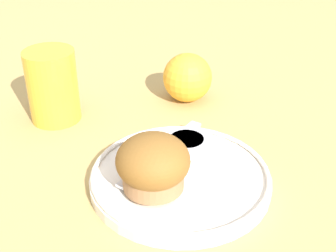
{
  "coord_description": "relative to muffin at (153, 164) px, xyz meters",
  "views": [
    {
      "loc": [
        -0.25,
        -0.41,
        0.36
      ],
      "look_at": [
        -0.0,
        0.03,
        0.06
      ],
      "focal_mm": 50.0,
      "sensor_mm": 36.0,
      "label": 1
    }
  ],
  "objects": [
    {
      "name": "orange_fruit",
      "position": [
        0.17,
        0.2,
        -0.01
      ],
      "size": [
        0.08,
        0.08,
        0.08
      ],
      "color": "#F4A82D",
      "rests_on": "ground_plane"
    },
    {
      "name": "muffin",
      "position": [
        0.0,
        0.0,
        0.0
      ],
      "size": [
        0.09,
        0.09,
        0.07
      ],
      "color": "#9E7047",
      "rests_on": "plate"
    },
    {
      "name": "juice_glass",
      "position": [
        -0.04,
        0.24,
        0.0
      ],
      "size": [
        0.08,
        0.08,
        0.11
      ],
      "color": "gold",
      "rests_on": "ground_plane"
    },
    {
      "name": "ground_plane",
      "position": [
        0.06,
        0.03,
        -0.05
      ],
      "size": [
        3.0,
        3.0,
        0.0
      ],
      "primitive_type": "plane",
      "color": "tan"
    },
    {
      "name": "plate",
      "position": [
        0.04,
        0.01,
        -0.04
      ],
      "size": [
        0.22,
        0.22,
        0.02
      ],
      "color": "silver",
      "rests_on": "ground_plane"
    },
    {
      "name": "cream_ramekin",
      "position": [
        0.07,
        0.05,
        -0.02
      ],
      "size": [
        0.05,
        0.05,
        0.02
      ],
      "color": "silver",
      "rests_on": "plate"
    },
    {
      "name": "berry_pair",
      "position": [
        0.02,
        0.06,
        -0.02
      ],
      "size": [
        0.03,
        0.02,
        0.02
      ],
      "color": "#4C194C",
      "rests_on": "plate"
    },
    {
      "name": "butter_knife",
      "position": [
        0.04,
        0.05,
        -0.03
      ],
      "size": [
        0.16,
        0.09,
        0.0
      ],
      "rotation": [
        0.0,
        0.0,
        0.49
      ],
      "color": "silver",
      "rests_on": "plate"
    }
  ]
}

